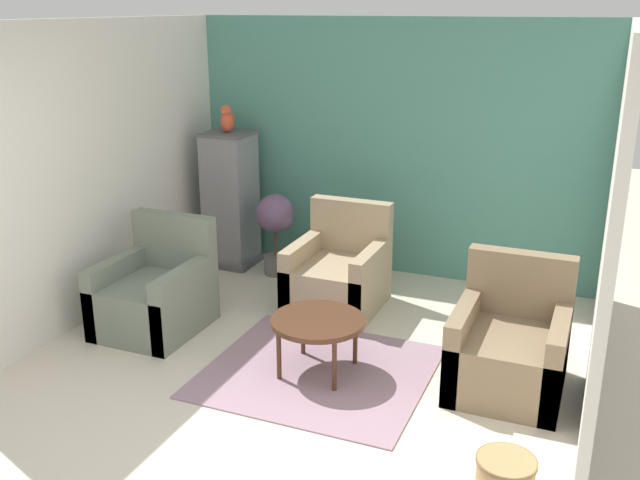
{
  "coord_description": "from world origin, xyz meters",
  "views": [
    {
      "loc": [
        2.05,
        -3.08,
        2.67
      ],
      "look_at": [
        0.0,
        1.85,
        0.9
      ],
      "focal_mm": 40.0,
      "sensor_mm": 36.0,
      "label": 1
    }
  ],
  "objects_px": {
    "wicker_basket": "(505,479)",
    "coffee_table": "(318,324)",
    "birdcage": "(231,200)",
    "potted_plant": "(275,222)",
    "armchair_middle": "(338,276)",
    "armchair_right": "(510,350)",
    "armchair_left": "(156,296)",
    "parrot": "(227,120)"
  },
  "relations": [
    {
      "from": "armchair_left",
      "to": "potted_plant",
      "type": "bearing_deg",
      "value": 76.55
    },
    {
      "from": "birdcage",
      "to": "armchair_middle",
      "type": "bearing_deg",
      "value": -24.03
    },
    {
      "from": "parrot",
      "to": "birdcage",
      "type": "bearing_deg",
      "value": -90.0
    },
    {
      "from": "coffee_table",
      "to": "armchair_middle",
      "type": "distance_m",
      "value": 1.28
    },
    {
      "from": "coffee_table",
      "to": "parrot",
      "type": "distance_m",
      "value": 2.86
    },
    {
      "from": "armchair_left",
      "to": "armchair_middle",
      "type": "relative_size",
      "value": 1.0
    },
    {
      "from": "armchair_right",
      "to": "potted_plant",
      "type": "distance_m",
      "value": 2.96
    },
    {
      "from": "coffee_table",
      "to": "wicker_basket",
      "type": "bearing_deg",
      "value": -32.37
    },
    {
      "from": "coffee_table",
      "to": "birdcage",
      "type": "distance_m",
      "value": 2.63
    },
    {
      "from": "parrot",
      "to": "potted_plant",
      "type": "xyz_separation_m",
      "value": [
        0.58,
        -0.13,
        -0.99
      ]
    },
    {
      "from": "armchair_left",
      "to": "potted_plant",
      "type": "height_order",
      "value": "armchair_left"
    },
    {
      "from": "coffee_table",
      "to": "armchair_right",
      "type": "relative_size",
      "value": 0.76
    },
    {
      "from": "wicker_basket",
      "to": "parrot",
      "type": "bearing_deg",
      "value": 139.26
    },
    {
      "from": "potted_plant",
      "to": "armchair_left",
      "type": "bearing_deg",
      "value": -103.45
    },
    {
      "from": "armchair_middle",
      "to": "potted_plant",
      "type": "height_order",
      "value": "armchair_middle"
    },
    {
      "from": "birdcage",
      "to": "wicker_basket",
      "type": "xyz_separation_m",
      "value": [
        3.34,
        -2.88,
        -0.55
      ]
    },
    {
      "from": "birdcage",
      "to": "potted_plant",
      "type": "xyz_separation_m",
      "value": [
        0.58,
        -0.13,
        -0.14
      ]
    },
    {
      "from": "armchair_middle",
      "to": "potted_plant",
      "type": "bearing_deg",
      "value": 149.32
    },
    {
      "from": "coffee_table",
      "to": "wicker_basket",
      "type": "distance_m",
      "value": 1.84
    },
    {
      "from": "parrot",
      "to": "potted_plant",
      "type": "height_order",
      "value": "parrot"
    },
    {
      "from": "coffee_table",
      "to": "wicker_basket",
      "type": "xyz_separation_m",
      "value": [
        1.54,
        -0.98,
        -0.25
      ]
    },
    {
      "from": "armchair_left",
      "to": "armchair_right",
      "type": "xyz_separation_m",
      "value": [
        2.95,
        0.13,
        0.0
      ]
    },
    {
      "from": "armchair_middle",
      "to": "birdcage",
      "type": "distance_m",
      "value": 1.68
    },
    {
      "from": "coffee_table",
      "to": "parrot",
      "type": "xyz_separation_m",
      "value": [
        -1.8,
        1.9,
        1.15
      ]
    },
    {
      "from": "birdcage",
      "to": "wicker_basket",
      "type": "height_order",
      "value": "birdcage"
    },
    {
      "from": "armchair_right",
      "to": "parrot",
      "type": "height_order",
      "value": "parrot"
    },
    {
      "from": "wicker_basket",
      "to": "armchair_left",
      "type": "bearing_deg",
      "value": 159.4
    },
    {
      "from": "armchair_middle",
      "to": "wicker_basket",
      "type": "bearing_deg",
      "value": -50.02
    },
    {
      "from": "armchair_middle",
      "to": "wicker_basket",
      "type": "relative_size",
      "value": 2.78
    },
    {
      "from": "coffee_table",
      "to": "armchair_left",
      "type": "relative_size",
      "value": 0.76
    },
    {
      "from": "armchair_right",
      "to": "birdcage",
      "type": "bearing_deg",
      "value": 153.69
    },
    {
      "from": "potted_plant",
      "to": "wicker_basket",
      "type": "bearing_deg",
      "value": -44.9
    },
    {
      "from": "armchair_left",
      "to": "armchair_right",
      "type": "height_order",
      "value": "same"
    },
    {
      "from": "armchair_left",
      "to": "armchair_right",
      "type": "bearing_deg",
      "value": 2.61
    },
    {
      "from": "wicker_basket",
      "to": "potted_plant",
      "type": "bearing_deg",
      "value": 135.1
    },
    {
      "from": "parrot",
      "to": "wicker_basket",
      "type": "xyz_separation_m",
      "value": [
        3.34,
        -2.88,
        -1.4
      ]
    },
    {
      "from": "armchair_right",
      "to": "wicker_basket",
      "type": "height_order",
      "value": "armchair_right"
    },
    {
      "from": "parrot",
      "to": "wicker_basket",
      "type": "relative_size",
      "value": 0.85
    },
    {
      "from": "armchair_right",
      "to": "potted_plant",
      "type": "height_order",
      "value": "armchair_right"
    },
    {
      "from": "coffee_table",
      "to": "armchair_middle",
      "type": "height_order",
      "value": "armchair_middle"
    },
    {
      "from": "armchair_middle",
      "to": "potted_plant",
      "type": "xyz_separation_m",
      "value": [
        -0.9,
        0.53,
        0.27
      ]
    },
    {
      "from": "wicker_basket",
      "to": "coffee_table",
      "type": "bearing_deg",
      "value": 147.63
    }
  ]
}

